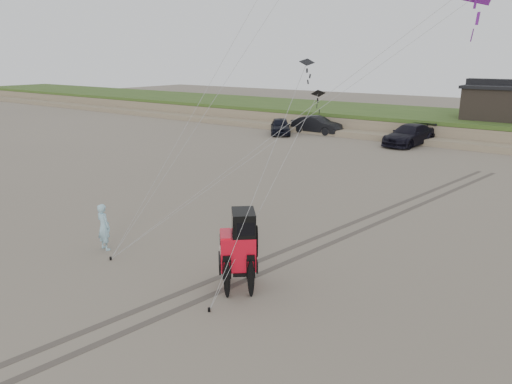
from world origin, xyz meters
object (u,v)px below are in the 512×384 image
truck_a (280,126)px  cabin (505,101)px  jeep (238,258)px  man (104,227)px  truck_c (409,135)px  truck_b (317,125)px

truck_a → cabin: bearing=-7.5°
jeep → truck_a: bearing=169.7°
man → truck_c: bearing=-86.5°
cabin → truck_b: bearing=-156.0°
truck_a → truck_c: (11.55, 1.41, 0.08)m
truck_c → truck_b: bearing=-179.1°
cabin → truck_a: (-16.87, -9.00, -2.50)m
jeep → man: size_ratio=3.04×
jeep → man: (-5.99, -0.48, -0.12)m
cabin → man: 36.93m
jeep → man: 6.01m
truck_b → truck_c: (9.19, -1.12, 0.04)m
truck_a → man: bearing=-104.5°
truck_c → jeep: jeep is taller
truck_a → truck_b: truck_b is taller
cabin → jeep: size_ratio=1.19×
truck_b → man: 30.93m
truck_b → truck_c: 9.26m
truck_c → man: man is taller
truck_a → truck_c: truck_c is taller
jeep → truck_b: bearing=163.9°
jeep → truck_c: bearing=148.1°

